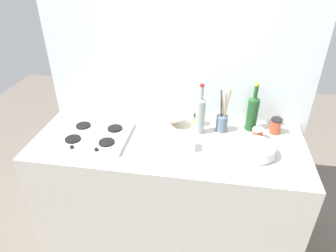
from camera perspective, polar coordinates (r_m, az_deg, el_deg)
name	(u,v)px	position (r m, az deg, el deg)	size (l,w,h in m)	color
ground_plane	(168,232)	(2.63, 0.00, -19.36)	(6.00, 6.00, 0.00)	#6B6056
counter_block	(168,192)	(2.30, 0.00, -12.23)	(1.80, 0.70, 0.90)	beige
backsplash_panel	(176,84)	(2.23, 1.60, 7.84)	(1.90, 0.06, 2.29)	silver
stovetop_hob	(95,135)	(2.11, -13.61, -1.74)	(0.46, 0.38, 0.04)	#B2B2B7
plate_stack	(256,150)	(1.95, 16.21, -4.34)	(0.23, 0.24, 0.07)	white
wine_bottle_leftmost	(200,114)	(2.05, 6.10, 2.19)	(0.06, 0.06, 0.36)	gray
wine_bottle_mid_left	(253,112)	(2.16, 15.59, 2.55)	(0.08, 0.08, 0.35)	#19471E
mixing_bowl	(174,120)	(2.17, 1.19, 1.06)	(0.15, 0.15, 0.08)	beige
butter_dish	(183,144)	(1.93, 2.75, -3.41)	(0.16, 0.08, 0.07)	white
utensil_crock	(222,121)	(2.13, 10.14, 0.87)	(0.08, 0.08, 0.32)	slate
condiment_jar_front	(276,126)	(2.20, 19.55, 0.04)	(0.08, 0.08, 0.11)	#C64C2D
condiment_jar_rear	(199,120)	(2.19, 5.76, 1.20)	(0.08, 0.08, 0.08)	gold
condiment_jar_spare	(257,133)	(2.11, 16.44, -1.35)	(0.07, 0.07, 0.07)	#C64C2D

